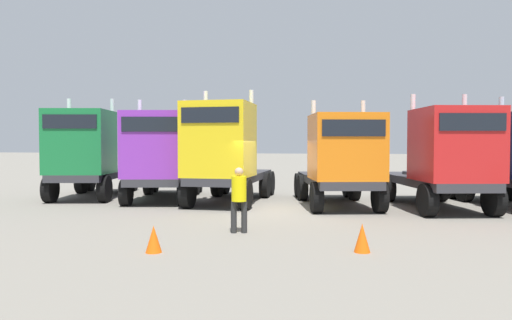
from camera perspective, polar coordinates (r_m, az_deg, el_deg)
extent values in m
plane|color=slate|center=(16.63, 2.12, -6.25)|extent=(200.00, 200.00, 0.00)
cube|color=#333338|center=(22.17, -19.32, -1.69)|extent=(3.39, 6.18, 0.30)
cube|color=#197238|center=(20.44, -20.92, 2.11)|extent=(2.83, 2.74, 2.63)
cube|color=black|center=(19.37, -22.11, 4.45)|extent=(2.06, 0.48, 0.55)
cylinder|color=silver|center=(21.38, -17.36, 2.94)|extent=(0.21, 0.21, 3.23)
cylinder|color=silver|center=(21.98, -22.12, 2.85)|extent=(0.21, 0.21, 3.23)
cylinder|color=#333338|center=(23.38, -18.34, -0.98)|extent=(1.31, 1.31, 0.12)
cylinder|color=black|center=(19.75, -18.27, -3.43)|extent=(0.58, 1.15, 1.10)
cylinder|color=black|center=(20.51, -24.17, -3.31)|extent=(0.58, 1.15, 1.10)
cylinder|color=black|center=(23.16, -15.69, -2.62)|extent=(0.58, 1.15, 1.10)
cylinder|color=black|center=(23.80, -20.83, -2.55)|extent=(0.58, 1.15, 1.10)
cylinder|color=black|center=(24.22, -15.04, -2.42)|extent=(0.58, 1.15, 1.10)
cylinder|color=black|center=(24.84, -19.98, -2.36)|extent=(0.58, 1.15, 1.10)
cube|color=#333338|center=(20.52, -11.09, -2.14)|extent=(3.42, 6.56, 0.30)
cube|color=purple|center=(18.50, -12.25, 1.86)|extent=(2.80, 2.67, 2.57)
cube|color=black|center=(17.40, -13.02, 4.35)|extent=(2.06, 0.46, 0.55)
cylinder|color=silver|center=(19.58, -8.78, 2.76)|extent=(0.21, 0.21, 3.17)
cylinder|color=silver|center=(19.94, -14.20, 2.71)|extent=(0.21, 0.21, 3.17)
cylinder|color=#333338|center=(21.85, -10.44, -1.33)|extent=(1.30, 1.30, 0.12)
cylinder|color=black|center=(17.99, -9.03, -4.01)|extent=(0.55, 1.07, 1.02)
cylinder|color=black|center=(18.44, -15.82, -3.91)|extent=(0.55, 1.07, 1.02)
cylinder|color=black|center=(21.89, -7.52, -2.94)|extent=(0.55, 1.07, 1.02)
cylinder|color=black|center=(22.26, -13.16, -2.89)|extent=(0.55, 1.07, 1.02)
cylinder|color=black|center=(22.97, -7.20, -2.71)|extent=(0.55, 1.07, 1.02)
cylinder|color=black|center=(23.33, -12.58, -2.67)|extent=(0.55, 1.07, 1.02)
cube|color=#333338|center=(19.18, -2.93, -2.10)|extent=(2.28, 6.21, 0.30)
cube|color=yellow|center=(17.26, -4.58, 2.53)|extent=(2.43, 2.32, 2.76)
cube|color=black|center=(16.17, -5.76, 5.59)|extent=(2.10, 0.07, 0.55)
cylinder|color=silver|center=(18.28, -0.57, 3.44)|extent=(0.18, 0.18, 3.36)
cylinder|color=silver|center=(18.78, -6.25, 3.39)|extent=(0.18, 0.18, 3.36)
cylinder|color=#333338|center=(20.48, -1.96, -1.25)|extent=(1.11, 1.11, 0.12)
cylinder|color=black|center=(16.64, -1.35, -4.30)|extent=(0.37, 1.12, 1.12)
cylinder|color=black|center=(17.28, -8.49, -4.09)|extent=(0.37, 1.12, 1.12)
cylinder|color=black|center=(20.42, 1.13, -3.14)|extent=(0.37, 1.12, 1.12)
cylinder|color=black|center=(20.94, -4.80, -3.02)|extent=(0.37, 1.12, 1.12)
cylinder|color=black|center=(21.50, 1.68, -2.88)|extent=(0.37, 1.12, 1.12)
cylinder|color=black|center=(21.99, -3.98, -2.78)|extent=(0.37, 1.12, 1.12)
cube|color=#333338|center=(18.37, 9.77, -2.42)|extent=(3.46, 6.25, 0.30)
cube|color=orange|center=(16.54, 11.07, 1.61)|extent=(2.84, 2.74, 2.31)
cube|color=black|center=(15.42, 12.04, 3.91)|extent=(2.06, 0.51, 0.55)
cylinder|color=silver|center=(18.01, 13.11, 2.58)|extent=(0.22, 0.22, 2.91)
cylinder|color=silver|center=(17.62, 7.12, 2.63)|extent=(0.22, 0.22, 2.91)
cylinder|color=#333338|center=(19.63, 9.01, -1.52)|extent=(1.32, 1.32, 0.12)
cylinder|color=black|center=(16.50, 15.10, -4.49)|extent=(0.58, 1.13, 1.08)
cylinder|color=black|center=(16.00, 7.52, -4.64)|extent=(0.58, 1.13, 1.08)
cylinder|color=black|center=(19.97, 12.07, -3.35)|extent=(0.58, 1.13, 1.08)
cylinder|color=black|center=(19.56, 5.79, -3.43)|extent=(0.58, 1.13, 1.08)
cylinder|color=black|center=(21.03, 11.35, -3.08)|extent=(0.58, 1.13, 1.08)
cylinder|color=black|center=(20.64, 5.39, -3.14)|extent=(0.58, 1.13, 1.08)
cube|color=#333338|center=(18.74, 20.76, -2.40)|extent=(3.53, 6.72, 0.30)
cube|color=red|center=(16.83, 23.43, 1.77)|extent=(2.85, 2.82, 2.45)
cube|color=black|center=(15.77, 25.30, 4.29)|extent=(2.06, 0.49, 0.55)
cylinder|color=silver|center=(18.44, 24.38, 2.70)|extent=(0.21, 0.21, 3.05)
cylinder|color=silver|center=(17.69, 18.83, 2.80)|extent=(0.21, 0.21, 3.05)
cylinder|color=#333338|center=(20.03, 19.24, -1.50)|extent=(1.31, 1.31, 0.12)
cylinder|color=black|center=(17.01, 27.39, -4.43)|extent=(0.58, 1.14, 1.09)
cylinder|color=black|center=(16.06, 20.48, -4.70)|extent=(0.58, 1.14, 1.09)
cylinder|color=black|center=(20.67, 21.89, -3.26)|extent=(0.58, 1.14, 1.09)
cylinder|color=black|center=(19.90, 16.06, -3.39)|extent=(0.58, 1.14, 1.09)
cylinder|color=black|center=(21.67, 20.74, -3.00)|extent=(0.58, 1.14, 1.09)
cylinder|color=black|center=(20.94, 15.15, -3.11)|extent=(0.58, 1.14, 1.09)
cylinder|color=silver|center=(18.98, 28.08, 2.51)|extent=(0.22, 0.22, 2.94)
cylinder|color=#333338|center=(21.22, 27.31, -1.37)|extent=(1.35, 1.35, 0.12)
cylinder|color=black|center=(20.87, 24.44, -3.21)|extent=(0.63, 1.16, 1.11)
cylinder|color=black|center=(22.93, 27.97, -2.82)|extent=(0.63, 1.16, 1.11)
cylinder|color=black|center=(21.84, 23.07, -2.97)|extent=(0.63, 1.16, 1.11)
cylinder|color=#282828|center=(12.41, -1.47, -7.08)|extent=(0.19, 0.19, 0.85)
cylinder|color=#282828|center=(12.40, -2.77, -7.08)|extent=(0.19, 0.19, 0.85)
cylinder|color=yellow|center=(12.31, -2.13, -3.58)|extent=(0.48, 0.48, 0.67)
sphere|color=tan|center=(12.27, -2.13, -1.47)|extent=(0.23, 0.23, 0.23)
cone|color=#F2590C|center=(10.50, 13.03, -9.39)|extent=(0.36, 0.36, 0.63)
cone|color=#F2590C|center=(10.47, -12.57, -9.54)|extent=(0.36, 0.36, 0.59)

